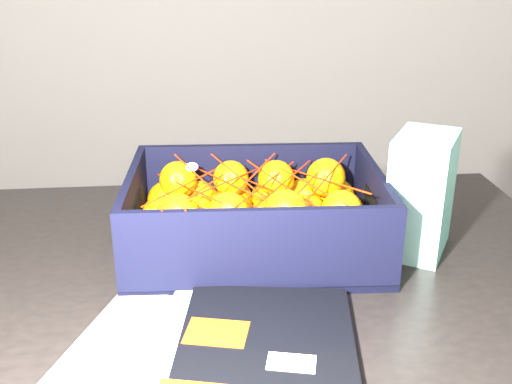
{
  "coord_description": "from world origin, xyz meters",
  "views": [
    {
      "loc": [
        0.05,
        -1.07,
        1.21
      ],
      "look_at": [
        0.09,
        -0.21,
        0.86
      ],
      "focal_mm": 42.93,
      "sensor_mm": 36.0,
      "label": 1
    }
  ],
  "objects_px": {
    "magazine_stack": "(217,357)",
    "retail_carton": "(421,194)",
    "table": "(207,336)",
    "produce_crate": "(255,225)"
  },
  "relations": [
    {
      "from": "magazine_stack",
      "to": "produce_crate",
      "type": "xyz_separation_m",
      "value": [
        0.06,
        0.29,
        0.03
      ]
    },
    {
      "from": "magazine_stack",
      "to": "retail_carton",
      "type": "bearing_deg",
      "value": 41.18
    },
    {
      "from": "retail_carton",
      "to": "table",
      "type": "bearing_deg",
      "value": -138.23
    },
    {
      "from": "magazine_stack",
      "to": "retail_carton",
      "type": "distance_m",
      "value": 0.43
    },
    {
      "from": "retail_carton",
      "to": "magazine_stack",
      "type": "bearing_deg",
      "value": -111.15
    },
    {
      "from": "table",
      "to": "produce_crate",
      "type": "xyz_separation_m",
      "value": [
        0.08,
        0.1,
        0.14
      ]
    },
    {
      "from": "magazine_stack",
      "to": "retail_carton",
      "type": "relative_size",
      "value": 2.07
    },
    {
      "from": "table",
      "to": "magazine_stack",
      "type": "bearing_deg",
      "value": -84.03
    },
    {
      "from": "produce_crate",
      "to": "retail_carton",
      "type": "bearing_deg",
      "value": -3.19
    },
    {
      "from": "magazine_stack",
      "to": "table",
      "type": "bearing_deg",
      "value": 95.97
    }
  ]
}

